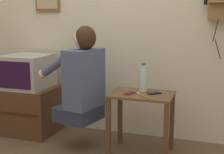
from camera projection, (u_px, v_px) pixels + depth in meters
name	position (u px, v px, depth m)	size (l,w,h in m)	color
wall_back	(112.00, 17.00, 3.33)	(6.80, 0.05, 2.55)	beige
side_table	(141.00, 107.00, 2.87)	(0.57, 0.41, 0.59)	brown
person	(82.00, 79.00, 2.94)	(0.58, 0.51, 0.91)	#2D3347
tv_stand	(30.00, 110.00, 3.49)	(0.59, 0.51, 0.51)	#51331E
television	(28.00, 71.00, 3.40)	(0.46, 0.50, 0.36)	#ADA89E
cell_phone_held	(130.00, 93.00, 2.83)	(0.10, 0.14, 0.01)	maroon
cell_phone_spare	(154.00, 93.00, 2.83)	(0.13, 0.12, 0.01)	black
water_bottle	(143.00, 78.00, 2.91)	(0.07, 0.07, 0.27)	silver
toothbrush	(142.00, 96.00, 2.74)	(0.15, 0.14, 0.02)	orange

